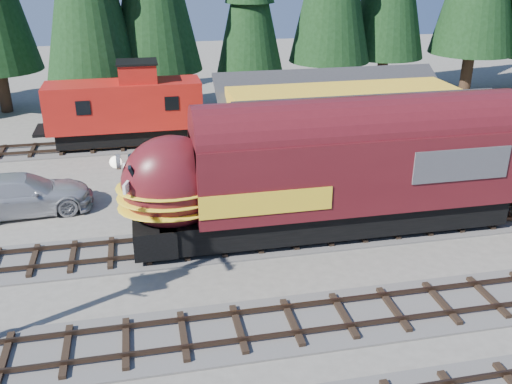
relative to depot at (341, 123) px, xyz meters
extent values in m
plane|color=#6B665B|center=(0.00, -10.50, -2.96)|extent=(120.00, 120.00, 0.00)
cube|color=#4C4947|center=(-10.00, 7.50, -2.92)|extent=(32.00, 3.20, 0.08)
cube|color=#38281E|center=(-10.00, 6.78, -2.71)|extent=(32.00, 0.08, 0.16)
cube|color=#38281E|center=(-10.00, 8.22, -2.71)|extent=(32.00, 0.08, 0.16)
cube|color=gold|center=(0.00, 0.00, -1.26)|extent=(12.00, 6.00, 3.40)
cube|color=yellow|center=(0.00, 0.00, 1.16)|extent=(11.88, 3.30, 1.44)
cube|color=white|center=(-6.04, -1.00, -0.76)|extent=(0.06, 2.40, 0.60)
cube|color=black|center=(-2.51, -6.50, -2.05)|extent=(15.01, 2.69, 1.16)
cube|color=#501217|center=(-1.67, -6.50, 0.11)|extent=(13.69, 3.16, 3.16)
ellipsoid|color=#501217|center=(-9.36, -6.50, 0.00)|extent=(4.00, 3.10, 3.90)
cube|color=#38383A|center=(2.22, -6.50, 0.47)|extent=(4.21, 3.22, 1.37)
sphere|color=white|center=(-11.44, -6.50, 1.05)|extent=(0.46, 0.46, 0.46)
cube|color=black|center=(-11.27, 7.50, -2.17)|extent=(8.38, 2.16, 0.93)
cube|color=#AC1812|center=(-11.27, 7.50, -0.30)|extent=(9.31, 2.70, 2.79)
cube|color=#AC1812|center=(-10.34, 7.50, 1.65)|extent=(2.24, 2.05, 1.12)
imported|color=black|center=(-8.23, -2.26, -2.08)|extent=(7.01, 5.43, 1.77)
imported|color=#ADAFB5|center=(-16.11, -1.45, -2.03)|extent=(6.61, 3.18, 1.86)
camera|label=1|loc=(-10.37, -27.55, 8.62)|focal=40.00mm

